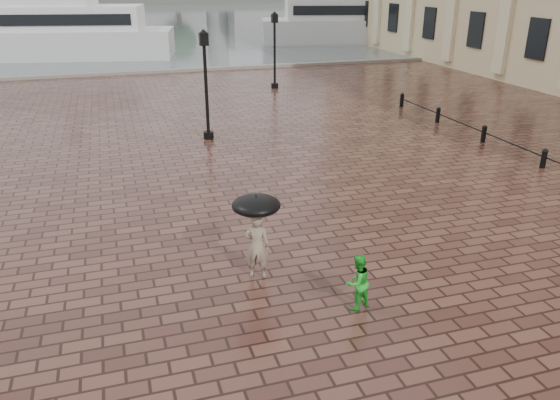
% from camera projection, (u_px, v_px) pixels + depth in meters
% --- Properties ---
extents(ground, '(300.00, 300.00, 0.00)m').
position_uv_depth(ground, '(186.00, 345.00, 10.46)').
color(ground, '#3C201B').
rests_on(ground, ground).
extents(harbour_water, '(240.00, 240.00, 0.00)m').
position_uv_depth(harbour_water, '(107.00, 17.00, 91.62)').
color(harbour_water, '#495459').
rests_on(harbour_water, ground).
extents(quay_edge, '(80.00, 0.60, 0.30)m').
position_uv_depth(quay_edge, '(121.00, 74.00, 38.69)').
color(quay_edge, slate).
rests_on(quay_edge, ground).
extents(bollard_row, '(0.22, 21.22, 0.73)m').
position_uv_depth(bollard_row, '(544.00, 157.00, 19.88)').
color(bollard_row, black).
rests_on(bollard_row, ground).
extents(street_lamps, '(21.44, 14.44, 4.40)m').
position_uv_depth(street_lamps, '(93.00, 76.00, 24.59)').
color(street_lamps, black).
rests_on(street_lamps, ground).
extents(adult_pedestrian, '(0.69, 0.59, 1.61)m').
position_uv_depth(adult_pedestrian, '(257.00, 246.00, 12.53)').
color(adult_pedestrian, gray).
rests_on(adult_pedestrian, ground).
extents(child_pedestrian, '(0.73, 0.64, 1.25)m').
position_uv_depth(child_pedestrian, '(357.00, 282.00, 11.39)').
color(child_pedestrian, green).
rests_on(child_pedestrian, ground).
extents(ferry_near, '(24.52, 10.34, 7.82)m').
position_uv_depth(ferry_near, '(26.00, 29.00, 45.28)').
color(ferry_near, silver).
rests_on(ferry_near, ground).
extents(ferry_far, '(25.07, 11.55, 8.00)m').
position_uv_depth(ferry_far, '(381.00, 18.00, 56.20)').
color(ferry_far, silver).
rests_on(ferry_far, ground).
extents(umbrella, '(1.10, 1.10, 1.12)m').
position_uv_depth(umbrella, '(256.00, 205.00, 12.14)').
color(umbrella, black).
rests_on(umbrella, ground).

